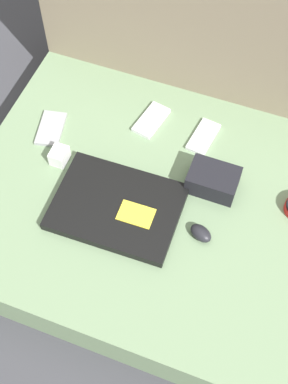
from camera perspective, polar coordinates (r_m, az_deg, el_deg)
ground_plane at (r=1.53m, az=0.00°, el=-3.08°), size 8.00×8.00×0.00m
couch_seat at (r=1.47m, az=0.00°, el=-1.81°), size 0.94×0.79×0.14m
couch_backrest at (r=1.61m, az=6.51°, el=16.67°), size 0.94×0.20×0.57m
laptop at (r=1.38m, az=-2.87°, el=-1.59°), size 0.33×0.25×0.03m
computer_mouse at (r=1.35m, az=6.08°, el=-4.39°), size 0.07×0.06×0.03m
phone_silver at (r=1.53m, az=6.36°, el=5.87°), size 0.07×0.12×0.01m
phone_black at (r=1.56m, az=-9.89°, el=6.68°), size 0.09×0.13×0.01m
phone_small at (r=1.55m, az=0.78°, el=7.67°), size 0.08×0.13×0.01m
camera_pouch at (r=1.41m, az=7.37°, el=1.27°), size 0.13×0.09×0.06m
charger_brick at (r=1.48m, az=-9.02°, el=3.85°), size 0.04×0.05×0.04m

